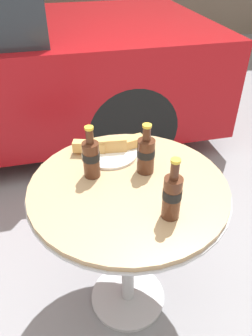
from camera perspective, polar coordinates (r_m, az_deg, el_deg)
name	(u,v)px	position (r m, az deg, el deg)	size (l,w,h in m)	color
ground_plane	(128,297)	(1.80, 0.31, -21.58)	(30.00, 30.00, 0.00)	gray
bistro_table	(128,212)	(1.33, 0.39, -7.60)	(0.77, 0.77, 0.74)	#B7B7BC
cola_bottle_left	(146,154)	(1.26, 3.48, 2.49)	(0.07, 0.07, 0.21)	#4C2819
cola_bottle_right	(91,157)	(1.24, -6.09, 1.86)	(0.07, 0.07, 0.22)	#4C2819
cola_bottle_center	(172,195)	(1.06, 8.03, -4.71)	(0.06, 0.06, 0.23)	#4C2819
lunch_plate_near	(110,149)	(1.40, -2.89, 3.40)	(0.32, 0.24, 0.07)	white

